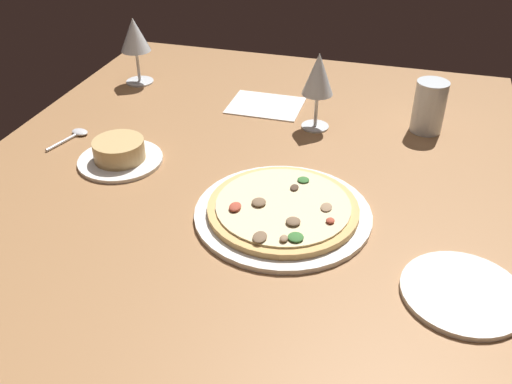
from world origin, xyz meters
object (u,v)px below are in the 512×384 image
at_px(ramekin_on_saucer, 120,153).
at_px(paper_menu, 266,105).
at_px(wine_glass_far, 135,37).
at_px(water_glass, 429,110).
at_px(side_plate, 463,293).
at_px(wine_glass_near, 318,77).
at_px(spoon, 75,135).
at_px(pizza_main, 283,211).

xyz_separation_m(ramekin_on_saucer, paper_menu, (0.34, -0.21, -0.02)).
relative_size(wine_glass_far, water_glass, 1.47).
bearing_deg(side_plate, wine_glass_near, 33.49).
relative_size(ramekin_on_saucer, side_plate, 0.94).
bearing_deg(spoon, wine_glass_far, -0.36).
bearing_deg(wine_glass_far, wine_glass_near, -104.47).
height_order(water_glass, side_plate, water_glass).
xyz_separation_m(ramekin_on_saucer, water_glass, (0.32, -0.59, 0.03)).
bearing_deg(water_glass, side_plate, -172.15).
distance_m(water_glass, spoon, 0.78).
bearing_deg(ramekin_on_saucer, wine_glass_near, -53.26).
bearing_deg(water_glass, spoon, 108.23).
height_order(wine_glass_far, water_glass, wine_glass_far).
height_order(side_plate, paper_menu, side_plate).
height_order(pizza_main, water_glass, water_glass).
xyz_separation_m(ramekin_on_saucer, spoon, (0.07, 0.15, -0.02)).
distance_m(pizza_main, wine_glass_far, 0.71).
bearing_deg(side_plate, paper_menu, 39.29).
bearing_deg(pizza_main, ramekin_on_saucer, 75.79).
distance_m(ramekin_on_saucer, water_glass, 0.67).
distance_m(pizza_main, spoon, 0.54).
distance_m(wine_glass_near, paper_menu, 0.20).
bearing_deg(paper_menu, spoon, 126.50).
bearing_deg(spoon, ramekin_on_saucer, -115.87).
height_order(wine_glass_near, spoon, wine_glass_near).
bearing_deg(wine_glass_near, water_glass, -77.66).
xyz_separation_m(pizza_main, spoon, (0.16, 0.51, -0.01)).
height_order(ramekin_on_saucer, wine_glass_far, wine_glass_far).
height_order(wine_glass_far, wine_glass_near, wine_glass_near).
relative_size(water_glass, spoon, 1.04).
distance_m(pizza_main, paper_menu, 0.46).
bearing_deg(paper_menu, ramekin_on_saucer, 147.70).
bearing_deg(pizza_main, water_glass, -29.37).
distance_m(wine_glass_far, paper_menu, 0.38).
xyz_separation_m(wine_glass_far, wine_glass_near, (-0.13, -0.50, -0.00)).
xyz_separation_m(pizza_main, water_glass, (0.41, -0.23, 0.04)).
relative_size(water_glass, paper_menu, 0.67).
bearing_deg(ramekin_on_saucer, spoon, 64.13).
bearing_deg(paper_menu, water_glass, -93.78).
xyz_separation_m(paper_menu, spoon, (-0.27, 0.36, 0.00)).
bearing_deg(water_glass, pizza_main, 150.63).
relative_size(wine_glass_far, spoon, 1.54).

